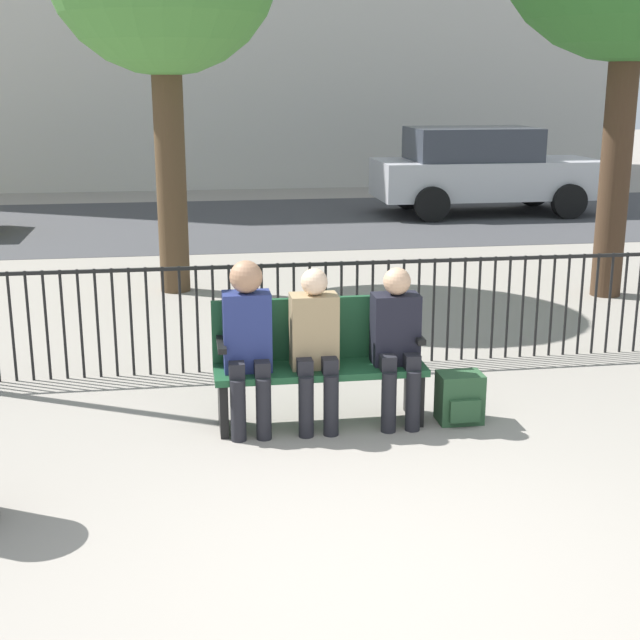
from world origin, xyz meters
name	(u,v)px	position (x,y,z in m)	size (l,w,h in m)	color
ground_plane	(385,580)	(0.00, 0.00, 0.00)	(80.00, 80.00, 0.00)	gray
park_bench	(318,358)	(0.00, 2.24, 0.49)	(1.55, 0.45, 0.92)	#194728
seated_person_0	(248,337)	(-0.53, 2.12, 0.71)	(0.34, 0.39, 1.26)	black
seated_person_1	(315,341)	(-0.04, 2.12, 0.66)	(0.34, 0.39, 1.18)	black
seated_person_2	(397,338)	(0.56, 2.12, 0.65)	(0.34, 0.39, 1.17)	black
backpack	(460,398)	(1.04, 2.05, 0.19)	(0.33, 0.28, 0.38)	#284C2D
fence_railing	(294,307)	(-0.02, 3.53, 0.56)	(9.01, 0.03, 0.95)	black
street_surface	(236,222)	(0.00, 12.00, 0.00)	(24.00, 6.00, 0.01)	#3D3D3F
parked_car_1	(482,169)	(4.69, 12.37, 0.84)	(4.20, 1.94, 1.62)	#B7B7BC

